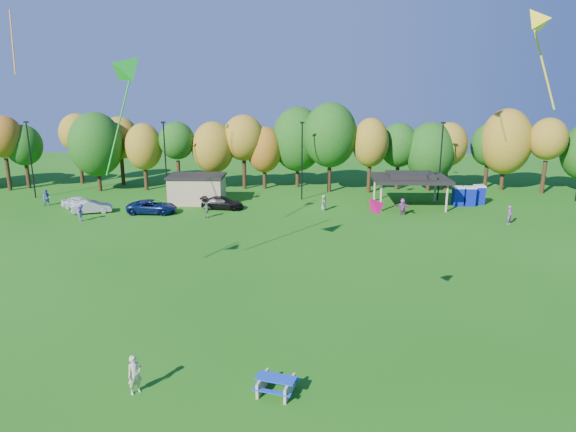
{
  "coord_description": "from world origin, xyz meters",
  "views": [
    {
      "loc": [
        2.01,
        -19.28,
        13.63
      ],
      "look_at": [
        1.31,
        6.0,
        6.94
      ],
      "focal_mm": 32.0,
      "sensor_mm": 36.0,
      "label": 1
    }
  ],
  "objects_px": {
    "porta_potties": "(469,196)",
    "kite_flyer": "(135,375)",
    "car_a": "(80,203)",
    "picnic_table": "(276,384)",
    "car_d": "(222,203)",
    "car_b": "(92,207)",
    "car_c": "(152,207)"
  },
  "relations": [
    {
      "from": "car_b",
      "to": "car_d",
      "type": "relative_size",
      "value": 0.88
    },
    {
      "from": "kite_flyer",
      "to": "car_b",
      "type": "height_order",
      "value": "kite_flyer"
    },
    {
      "from": "car_a",
      "to": "car_d",
      "type": "bearing_deg",
      "value": -75.61
    },
    {
      "from": "porta_potties",
      "to": "car_b",
      "type": "bearing_deg",
      "value": -173.4
    },
    {
      "from": "car_c",
      "to": "kite_flyer",
      "type": "bearing_deg",
      "value": -163.98
    },
    {
      "from": "car_b",
      "to": "car_c",
      "type": "bearing_deg",
      "value": -109.09
    },
    {
      "from": "kite_flyer",
      "to": "car_d",
      "type": "height_order",
      "value": "kite_flyer"
    },
    {
      "from": "car_a",
      "to": "car_d",
      "type": "distance_m",
      "value": 15.69
    },
    {
      "from": "picnic_table",
      "to": "car_b",
      "type": "distance_m",
      "value": 38.29
    },
    {
      "from": "car_a",
      "to": "kite_flyer",
      "type": "bearing_deg",
      "value": -140.12
    },
    {
      "from": "porta_potties",
      "to": "kite_flyer",
      "type": "distance_m",
      "value": 45.22
    },
    {
      "from": "car_d",
      "to": "car_a",
      "type": "bearing_deg",
      "value": 98.78
    },
    {
      "from": "porta_potties",
      "to": "car_d",
      "type": "bearing_deg",
      "value": -174.65
    },
    {
      "from": "porta_potties",
      "to": "car_b",
      "type": "xyz_separation_m",
      "value": [
        -41.12,
        -4.76,
        -0.43
      ]
    },
    {
      "from": "porta_potties",
      "to": "car_a",
      "type": "relative_size",
      "value": 0.95
    },
    {
      "from": "porta_potties",
      "to": "car_a",
      "type": "xyz_separation_m",
      "value": [
        -43.22,
        -2.87,
        -0.42
      ]
    },
    {
      "from": "porta_potties",
      "to": "car_b",
      "type": "relative_size",
      "value": 0.92
    },
    {
      "from": "car_c",
      "to": "porta_potties",
      "type": "bearing_deg",
      "value": -80.93
    },
    {
      "from": "car_a",
      "to": "car_d",
      "type": "relative_size",
      "value": 0.86
    },
    {
      "from": "car_c",
      "to": "car_b",
      "type": "bearing_deg",
      "value": 91.74
    },
    {
      "from": "picnic_table",
      "to": "porta_potties",
      "type": "bearing_deg",
      "value": 77.46
    },
    {
      "from": "car_a",
      "to": "picnic_table",
      "type": "bearing_deg",
      "value": -132.11
    },
    {
      "from": "car_b",
      "to": "car_d",
      "type": "distance_m",
      "value": 13.76
    },
    {
      "from": "car_a",
      "to": "car_b",
      "type": "distance_m",
      "value": 2.82
    },
    {
      "from": "picnic_table",
      "to": "car_d",
      "type": "bearing_deg",
      "value": 118.56
    },
    {
      "from": "car_a",
      "to": "car_c",
      "type": "relative_size",
      "value": 0.77
    },
    {
      "from": "car_a",
      "to": "car_b",
      "type": "xyz_separation_m",
      "value": [
        2.1,
        -1.89,
        -0.0
      ]
    },
    {
      "from": "kite_flyer",
      "to": "car_d",
      "type": "distance_m",
      "value": 34.27
    },
    {
      "from": "kite_flyer",
      "to": "car_b",
      "type": "bearing_deg",
      "value": 71.43
    },
    {
      "from": "porta_potties",
      "to": "kite_flyer",
      "type": "relative_size",
      "value": 2.05
    },
    {
      "from": "kite_flyer",
      "to": "car_a",
      "type": "distance_m",
      "value": 37.96
    },
    {
      "from": "car_d",
      "to": "picnic_table",
      "type": "bearing_deg",
      "value": -159.72
    }
  ]
}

